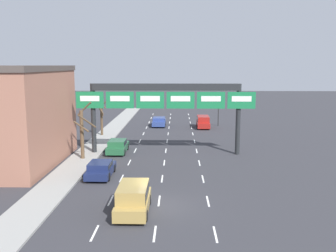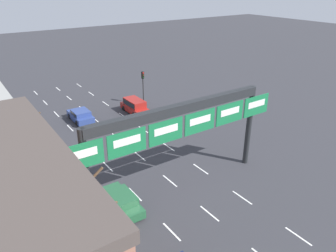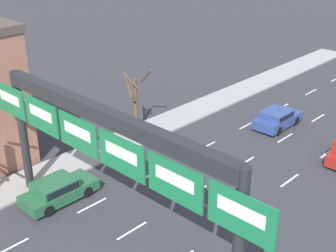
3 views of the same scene
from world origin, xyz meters
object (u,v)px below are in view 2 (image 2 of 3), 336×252
at_px(car_blue, 81,115).
at_px(tree_bare_second, 33,142).
at_px(car_green, 120,201).
at_px(sign_gantry, 181,124).
at_px(suv_red, 135,105).
at_px(tree_bare_closest, 98,216).
at_px(traffic_light_near_gantry, 143,81).

distance_m(car_blue, tree_bare_second, 10.83).
relative_size(car_blue, car_green, 0.97).
distance_m(sign_gantry, tree_bare_second, 13.24).
relative_size(suv_red, tree_bare_closest, 0.81).
height_order(car_green, traffic_light_near_gantry, traffic_light_near_gantry).
bearing_deg(suv_red, tree_bare_second, -153.45).
bearing_deg(traffic_light_near_gantry, tree_bare_second, -151.38).
relative_size(car_green, tree_bare_second, 0.90).
relative_size(sign_gantry, tree_bare_closest, 3.30).
distance_m(suv_red, tree_bare_second, 15.18).
bearing_deg(traffic_light_near_gantry, suv_red, -141.26).
relative_size(car_green, traffic_light_near_gantry, 0.97).
xyz_separation_m(sign_gantry, traffic_light_near_gantry, (7.40, 18.33, -2.55)).
relative_size(sign_gantry, traffic_light_near_gantry, 4.06).
bearing_deg(suv_red, traffic_light_near_gantry, 38.74).
bearing_deg(tree_bare_second, sign_gantry, -48.57).
bearing_deg(car_green, car_blue, 78.52).
distance_m(sign_gantry, tree_bare_closest, 8.81).
bearing_deg(tree_bare_second, tree_bare_closest, -87.05).
relative_size(car_blue, tree_bare_closest, 0.76).
bearing_deg(car_green, traffic_light_near_gantry, 55.24).
distance_m(car_blue, tree_bare_closest, 21.43).
relative_size(suv_red, traffic_light_near_gantry, 1.00).
relative_size(suv_red, tree_bare_second, 0.92).
bearing_deg(car_green, tree_bare_closest, -132.71).
bearing_deg(car_blue, traffic_light_near_gantry, 4.06).
relative_size(traffic_light_near_gantry, tree_bare_second, 0.92).
distance_m(car_blue, car_green, 17.62).
relative_size(tree_bare_closest, tree_bare_second, 1.13).
height_order(sign_gantry, car_blue, sign_gantry).
bearing_deg(tree_bare_second, suv_red, 26.55).
distance_m(car_green, tree_bare_second, 10.03).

